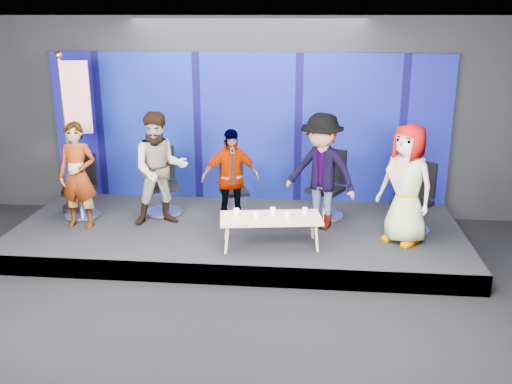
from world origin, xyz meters
TOP-DOWN VIEW (x-y plane):
  - ground at (0.00, 0.00)m, footprint 10.00×10.00m
  - room_walls at (0.00, 0.00)m, footprint 10.02×8.02m
  - riser at (0.00, 2.50)m, footprint 7.00×3.00m
  - backdrop at (0.00, 3.95)m, footprint 7.00×0.08m
  - chair_a at (-2.62, 2.72)m, footprint 0.60×0.60m
  - panelist_a at (-2.46, 2.24)m, footprint 0.62×0.42m
  - chair_b at (-1.33, 3.00)m, footprint 0.79×0.79m
  - panelist_b at (-1.22, 2.50)m, footprint 1.05×0.93m
  - chair_c at (-0.13, 3.02)m, footprint 0.70×0.70m
  - panelist_c at (-0.11, 2.52)m, footprint 0.99×0.68m
  - chair_d at (1.40, 3.07)m, footprint 0.85×0.85m
  - panelist_d at (1.29, 2.58)m, footprint 1.35×1.14m
  - chair_e at (2.71, 2.54)m, footprint 0.87×0.87m
  - panelist_e at (2.51, 2.09)m, footprint 1.01×1.00m
  - coffee_table at (0.58, 1.74)m, footprint 1.52×0.82m
  - mug_a at (0.08, 1.74)m, footprint 0.09×0.09m
  - mug_b at (0.38, 1.64)m, footprint 0.08×0.08m
  - mug_c at (0.60, 1.88)m, footprint 0.08×0.08m
  - mug_d at (0.81, 1.73)m, footprint 0.07×0.07m
  - mug_e at (1.06, 1.93)m, footprint 0.08×0.08m
  - flag_stand at (-2.73, 2.90)m, footprint 0.61×0.35m

SIDE VIEW (x-z plane):
  - ground at x=0.00m, z-range 0.00..0.00m
  - riser at x=0.00m, z-range 0.00..0.30m
  - chair_c at x=-0.13m, z-range 0.14..1.10m
  - chair_a at x=-2.62m, z-range 0.12..1.15m
  - chair_e at x=2.71m, z-range 0.11..1.20m
  - chair_b at x=-1.33m, z-range 0.11..1.22m
  - chair_d at x=1.40m, z-range 0.11..1.23m
  - coffee_table at x=0.58m, z-range 0.49..0.93m
  - mug_d at x=0.81m, z-range 0.74..0.83m
  - mug_e at x=1.06m, z-range 0.74..0.83m
  - mug_c at x=0.60m, z-range 0.74..0.84m
  - mug_b at x=0.38m, z-range 0.74..0.84m
  - mug_a at x=0.08m, z-range 0.74..0.85m
  - panelist_c at x=-0.11m, z-range 0.30..1.86m
  - panelist_a at x=-2.46m, z-range 0.30..1.96m
  - panelist_e at x=2.51m, z-range 0.30..2.06m
  - panelist_b at x=-1.22m, z-range 0.30..2.10m
  - panelist_d at x=1.29m, z-range 0.30..2.11m
  - backdrop at x=0.00m, z-range 0.30..2.90m
  - flag_stand at x=-2.73m, z-range 0.38..3.04m
  - room_walls at x=0.00m, z-range 0.67..4.18m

